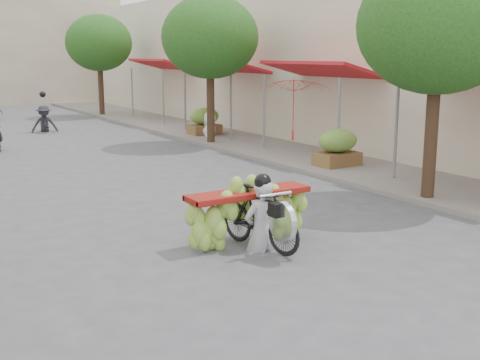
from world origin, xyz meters
name	(u,v)px	position (x,y,z in m)	size (l,w,h in m)	color
ground	(373,326)	(0.00, 0.00, 0.00)	(120.00, 120.00, 0.00)	#505054
sidewalk_right	(235,137)	(7.00, 15.00, 0.06)	(4.00, 60.00, 0.12)	gray
shophouse_row_right	(353,60)	(11.99, 14.00, 3.00)	(9.77, 40.00, 6.00)	beige
street_tree_near	(438,26)	(5.40, 4.00, 3.78)	(3.40, 3.40, 5.25)	#3A2719
street_tree_mid	(210,37)	(5.40, 14.00, 3.78)	(3.40, 3.40, 5.25)	#3A2719
street_tree_far	(99,43)	(5.40, 26.00, 3.78)	(3.40, 3.40, 5.25)	#3A2719
produce_crate_mid	(338,145)	(6.20, 8.00, 0.71)	(1.20, 0.88, 1.16)	brown
produce_crate_far	(204,119)	(6.20, 16.00, 0.71)	(1.20, 0.88, 1.16)	brown
banana_motorbike	(256,205)	(0.45, 3.31, 0.72)	(2.23, 1.92, 2.19)	black
market_umbrella	(295,76)	(5.99, 9.76, 2.57)	(2.65, 2.65, 1.93)	red
pedestrian	(210,112)	(6.18, 15.50, 1.02)	(1.00, 0.99, 1.79)	white
bg_motorbike_b	(44,111)	(1.20, 20.91, 0.88)	(1.15, 1.56, 1.95)	black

